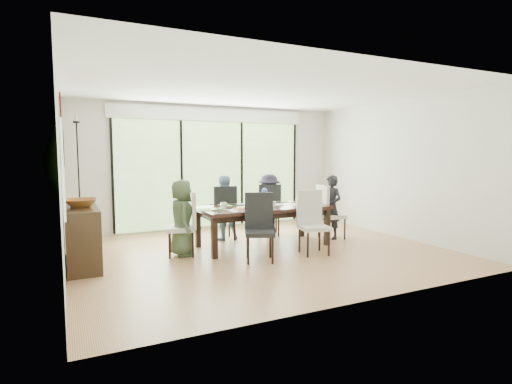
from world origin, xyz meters
name	(u,v)px	position (x,y,z in m)	size (l,w,h in m)	color
floor	(262,252)	(0.00, 0.00, -0.01)	(6.00, 5.00, 0.01)	#97603C
ceiling	(263,89)	(0.00, 0.00, 2.71)	(6.00, 5.00, 0.01)	white
wall_back	(212,167)	(0.00, 2.51, 1.35)	(6.00, 0.02, 2.70)	beige
wall_front	(366,182)	(0.00, -2.51, 1.35)	(6.00, 0.02, 2.70)	beige
wall_left	(60,177)	(-3.01, 0.00, 1.35)	(0.02, 5.00, 2.70)	white
wall_right	(398,169)	(3.01, 0.00, 1.35)	(0.02, 5.00, 2.70)	silver
glass_doors	(213,174)	(0.00, 2.47, 1.20)	(4.20, 0.02, 2.30)	#598C3F
blinds_header	(212,115)	(0.00, 2.46, 2.50)	(4.40, 0.06, 0.28)	white
mullion_a	(112,177)	(-2.10, 2.46, 1.20)	(0.05, 0.04, 2.30)	black
mullion_b	(182,175)	(-0.70, 2.46, 1.20)	(0.05, 0.04, 2.30)	black
mullion_c	(242,174)	(0.70, 2.46, 1.20)	(0.05, 0.04, 2.30)	black
mullion_d	(294,172)	(2.10, 2.46, 1.20)	(0.05, 0.04, 2.30)	black
side_window	(63,169)	(-2.97, -1.20, 1.50)	(0.02, 0.90, 1.00)	#8CAD7F
deck	(200,223)	(0.00, 3.40, -0.05)	(6.00, 1.80, 0.10)	#523823
rail_top	(191,196)	(0.00, 4.20, 0.55)	(6.00, 0.08, 0.06)	brown
foliage_left	(113,162)	(-1.80, 5.20, 1.44)	(3.20, 3.20, 3.20)	#14380F
foliage_mid	(188,149)	(0.40, 5.80, 1.80)	(4.00, 4.00, 4.00)	#14380F
foliage_right	(253,167)	(2.20, 5.00, 1.26)	(2.80, 2.80, 2.80)	#14380F
foliage_far	(149,155)	(-0.60, 6.50, 1.62)	(3.60, 3.60, 3.60)	#14380F
table_top	(263,208)	(0.21, 0.40, 0.69)	(2.31, 1.06, 0.06)	black
table_apron	(263,213)	(0.21, 0.40, 0.61)	(2.12, 0.87, 0.10)	black
table_leg_fl	(214,238)	(-0.87, -0.03, 0.33)	(0.09, 0.09, 0.66)	black
table_leg_fr	(327,227)	(1.29, -0.03, 0.33)	(0.09, 0.09, 0.66)	black
table_leg_bl	(198,229)	(-0.87, 0.83, 0.33)	(0.09, 0.09, 0.66)	black
table_leg_br	(302,220)	(1.29, 0.83, 0.33)	(0.09, 0.09, 0.66)	black
chair_left_end	(181,223)	(-1.29, 0.40, 0.53)	(0.44, 0.44, 1.06)	silver
chair_right_end	(332,212)	(1.71, 0.40, 0.53)	(0.44, 0.44, 1.06)	beige
chair_far_left	(223,212)	(-0.24, 1.25, 0.53)	(0.44, 0.44, 1.06)	black
chair_far_right	(269,209)	(0.76, 1.25, 0.53)	(0.44, 0.44, 1.06)	black
chair_near_left	(260,227)	(-0.29, -0.47, 0.53)	(0.44, 0.44, 1.06)	black
chair_near_right	(314,222)	(0.71, -0.47, 0.53)	(0.44, 0.44, 1.06)	beige
person_left_end	(182,218)	(-1.27, 0.40, 0.62)	(0.58, 0.36, 1.24)	#3F5136
person_right_end	(331,207)	(1.69, 0.40, 0.62)	(0.58, 0.36, 1.24)	black
person_far_left	(223,208)	(-0.24, 1.23, 0.62)	(0.58, 0.36, 1.24)	#7FA0B7
person_far_right	(269,205)	(0.76, 1.23, 0.62)	(0.58, 0.36, 1.24)	black
placemat_left	(213,209)	(-0.74, 0.40, 0.72)	(0.42, 0.31, 0.01)	#7FAC3D
placemat_right	(308,203)	(1.16, 0.40, 0.72)	(0.42, 0.31, 0.01)	#83B641
placemat_far_l	(231,205)	(-0.24, 0.80, 0.72)	(0.42, 0.31, 0.01)	#7AB13F
placemat_far_r	(279,202)	(0.76, 0.80, 0.72)	(0.42, 0.31, 0.01)	#6CA039
placemat_paper	(242,210)	(-0.34, 0.10, 0.72)	(0.42, 0.31, 0.01)	white
tablet_far_l	(238,204)	(-0.14, 0.75, 0.73)	(0.25, 0.17, 0.01)	black
tablet_far_r	(278,202)	(0.71, 0.75, 0.73)	(0.23, 0.16, 0.01)	black
papers	(298,204)	(0.91, 0.35, 0.72)	(0.29, 0.21, 0.00)	white
platter_base	(242,209)	(-0.34, 0.10, 0.74)	(0.25, 0.25, 0.02)	white
platter_snacks	(242,208)	(-0.34, 0.10, 0.76)	(0.19, 0.19, 0.01)	orange
vase	(265,203)	(0.26, 0.45, 0.78)	(0.08, 0.08, 0.12)	silver
hyacinth_stems	(265,196)	(0.26, 0.45, 0.90)	(0.04, 0.04, 0.15)	#337226
hyacinth_blooms	(265,191)	(0.26, 0.45, 0.99)	(0.11, 0.11, 0.11)	#505EC9
laptop	(220,209)	(-0.64, 0.30, 0.73)	(0.32, 0.20, 0.03)	silver
cup_a	(223,205)	(-0.49, 0.55, 0.77)	(0.12, 0.12, 0.09)	white
cup_b	(273,204)	(0.36, 0.30, 0.77)	(0.10, 0.10, 0.09)	white
cup_c	(299,201)	(1.01, 0.50, 0.77)	(0.12, 0.12, 0.09)	white
book	(274,205)	(0.46, 0.45, 0.73)	(0.16, 0.22, 0.02)	white
sideboard	(82,235)	(-2.76, 0.53, 0.44)	(0.44, 1.58, 0.89)	black
bowl	(81,203)	(-2.76, 0.43, 0.94)	(0.47, 0.47, 0.11)	brown
candlestick_base	(80,202)	(-2.76, 0.88, 0.91)	(0.10, 0.10, 0.04)	black
candlestick_shaft	(78,162)	(-2.76, 0.88, 1.53)	(0.02, 0.02, 1.23)	black
candlestick_pan	(76,122)	(-2.76, 0.88, 2.14)	(0.10, 0.10, 0.03)	black
candle	(76,118)	(-2.76, 0.88, 2.20)	(0.04, 0.04, 0.10)	silver
tapestry	(62,151)	(-2.97, 0.40, 1.70)	(0.02, 1.00, 1.50)	maroon
art_frame	(62,148)	(-2.97, 1.70, 1.75)	(0.03, 0.55, 0.65)	black
art_canvas	(64,148)	(-2.95, 1.70, 1.75)	(0.01, 0.45, 0.55)	#19534F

